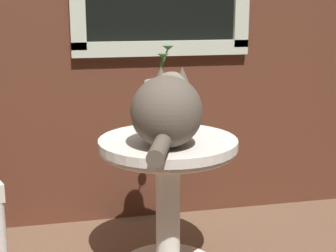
% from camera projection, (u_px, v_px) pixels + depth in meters
% --- Properties ---
extents(wicker_side_table, '(0.53, 0.53, 0.56)m').
position_uv_depth(wicker_side_table, '(168.00, 181.00, 1.97)').
color(wicker_side_table, silver).
rests_on(wicker_side_table, ground_plane).
extents(cat, '(0.33, 0.55, 0.26)m').
position_uv_depth(cat, '(167.00, 109.00, 1.82)').
color(cat, brown).
rests_on(cat, wicker_side_table).
extents(pewter_vase_with_ivy, '(0.15, 0.15, 0.34)m').
position_uv_depth(pewter_vase_with_ivy, '(157.00, 105.00, 2.05)').
color(pewter_vase_with_ivy, gray).
rests_on(pewter_vase_with_ivy, wicker_side_table).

